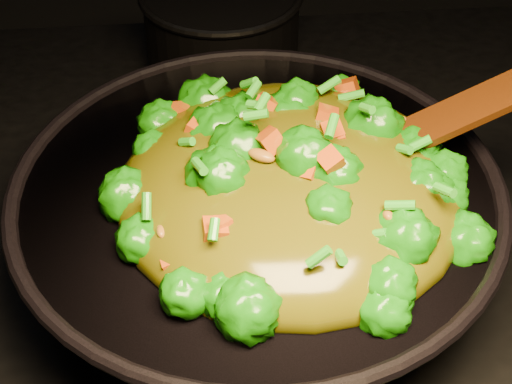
{
  "coord_description": "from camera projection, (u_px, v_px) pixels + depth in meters",
  "views": [
    {
      "loc": [
        -0.04,
        -0.62,
        1.52
      ],
      "look_at": [
        0.01,
        -0.07,
        1.01
      ],
      "focal_mm": 55.0,
      "sensor_mm": 36.0,
      "label": 1
    }
  ],
  "objects": [
    {
      "name": "wok",
      "position": [
        257.0,
        235.0,
        0.77
      ],
      "size": [
        0.49,
        0.49,
        0.13
      ],
      "primitive_type": null,
      "rotation": [
        0.0,
        0.0,
        -0.08
      ],
      "color": "black",
      "rests_on": "stovetop"
    },
    {
      "name": "stir_fry",
      "position": [
        292.0,
        150.0,
        0.68
      ],
      "size": [
        0.32,
        0.32,
        0.11
      ],
      "primitive_type": null,
      "rotation": [
        0.0,
        0.0,
        0.01
      ],
      "color": "#167208",
      "rests_on": "wok"
    },
    {
      "name": "spatula",
      "position": [
        424.0,
        129.0,
        0.72
      ],
      "size": [
        0.27,
        0.08,
        0.11
      ],
      "primitive_type": "cube",
      "rotation": [
        0.0,
        -0.38,
        0.13
      ],
      "color": "#3E1A04",
      "rests_on": "wok"
    },
    {
      "name": "back_pot",
      "position": [
        222.0,
        30.0,
        1.07
      ],
      "size": [
        0.21,
        0.21,
        0.12
      ],
      "primitive_type": "cylinder",
      "rotation": [
        0.0,
        0.0,
        -0.03
      ],
      "color": "black",
      "rests_on": "stovetop"
    }
  ]
}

